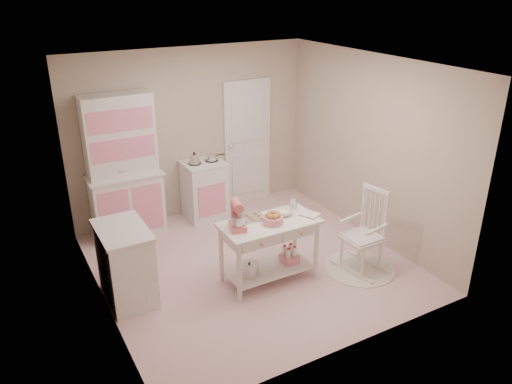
% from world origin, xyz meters
% --- Properties ---
extents(room_shell, '(3.84, 3.84, 2.62)m').
position_xyz_m(room_shell, '(0.00, 0.00, 1.65)').
color(room_shell, '#D28393').
rests_on(room_shell, ground).
extents(door, '(0.82, 0.05, 2.04)m').
position_xyz_m(door, '(0.95, 1.87, 1.02)').
color(door, white).
rests_on(door, ground).
extents(hutch, '(1.06, 0.50, 2.08)m').
position_xyz_m(hutch, '(-1.15, 1.66, 1.04)').
color(hutch, white).
rests_on(hutch, ground).
extents(stove, '(0.62, 0.57, 0.92)m').
position_xyz_m(stove, '(0.05, 1.61, 0.46)').
color(stove, white).
rests_on(stove, ground).
extents(base_cabinet, '(0.54, 0.84, 0.92)m').
position_xyz_m(base_cabinet, '(-1.63, 0.04, 0.46)').
color(base_cabinet, white).
rests_on(base_cabinet, ground).
extents(lace_rug, '(0.92, 0.92, 0.01)m').
position_xyz_m(lace_rug, '(1.18, -0.79, 0.01)').
color(lace_rug, white).
rests_on(lace_rug, ground).
extents(rocking_chair, '(0.61, 0.80, 1.10)m').
position_xyz_m(rocking_chair, '(1.18, -0.79, 0.55)').
color(rocking_chair, white).
rests_on(rocking_chair, ground).
extents(work_table, '(1.20, 0.60, 0.80)m').
position_xyz_m(work_table, '(0.02, -0.42, 0.40)').
color(work_table, white).
rests_on(work_table, ground).
extents(stand_mixer, '(0.27, 0.32, 0.34)m').
position_xyz_m(stand_mixer, '(-0.40, -0.40, 0.97)').
color(stand_mixer, '#ED6472').
rests_on(stand_mixer, work_table).
extents(cookie_tray, '(0.34, 0.24, 0.02)m').
position_xyz_m(cookie_tray, '(-0.13, -0.24, 0.81)').
color(cookie_tray, silver).
rests_on(cookie_tray, work_table).
extents(bread_basket, '(0.25, 0.25, 0.09)m').
position_xyz_m(bread_basket, '(0.04, -0.47, 0.85)').
color(bread_basket, pink).
rests_on(bread_basket, work_table).
extents(mixing_bowl, '(0.22, 0.22, 0.07)m').
position_xyz_m(mixing_bowl, '(0.28, -0.34, 0.83)').
color(mixing_bowl, white).
rests_on(mixing_bowl, work_table).
extents(metal_pitcher, '(0.10, 0.10, 0.17)m').
position_xyz_m(metal_pitcher, '(0.46, -0.26, 0.89)').
color(metal_pitcher, silver).
rests_on(metal_pitcher, work_table).
extents(recipe_book, '(0.26, 0.28, 0.02)m').
position_xyz_m(recipe_book, '(0.47, -0.54, 0.81)').
color(recipe_book, white).
rests_on(recipe_book, work_table).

